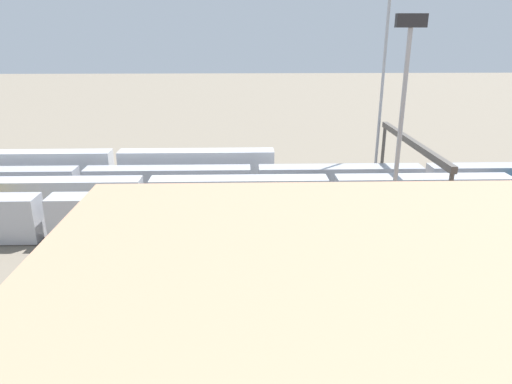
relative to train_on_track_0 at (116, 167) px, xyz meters
name	(u,v)px	position (x,y,z in m)	size (l,w,h in m)	color
ground_plane	(272,206)	(-22.85, 10.00, -2.62)	(400.00, 400.00, 0.00)	#756B5B
track_bed_0	(268,182)	(-22.85, 0.00, -2.56)	(140.00, 2.80, 0.12)	#4C443D
track_bed_1	(270,193)	(-22.85, 5.00, -2.56)	(140.00, 2.80, 0.12)	#4C443D
track_bed_2	(272,205)	(-22.85, 10.00, -2.56)	(140.00, 2.80, 0.12)	#3D3833
track_bed_3	(275,220)	(-22.85, 15.00, -2.56)	(140.00, 2.80, 0.12)	#4C443D
track_bed_4	(278,237)	(-22.85, 20.00, -2.56)	(140.00, 2.80, 0.12)	#4C443D
train_on_track_0	(116,167)	(0.00, 0.00, 0.00)	(47.20, 3.00, 5.00)	silver
train_on_track_2	(229,191)	(-17.08, 10.00, -0.54)	(114.80, 3.00, 4.40)	#1E6B9E
train_on_track_1	(245,180)	(-19.27, 5.00, -0.55)	(139.00, 3.00, 4.40)	#1E6B9E
train_on_track_4	(267,216)	(-21.57, 20.00, 0.00)	(95.60, 3.00, 5.00)	#A8AAB2
light_mast_0	(386,45)	(-39.90, -2.79, 17.38)	(2.80, 0.70, 32.15)	#9EA0A5
light_mast_1	(403,105)	(-34.29, 23.56, 12.64)	(2.80, 0.70, 23.45)	#9EA0A5
signal_gantry	(412,150)	(-40.68, 10.00, 4.80)	(0.70, 25.00, 8.80)	#4C4742
maintenance_shed	(456,366)	(-29.56, 49.12, 3.59)	(40.52, 21.58, 12.41)	tan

